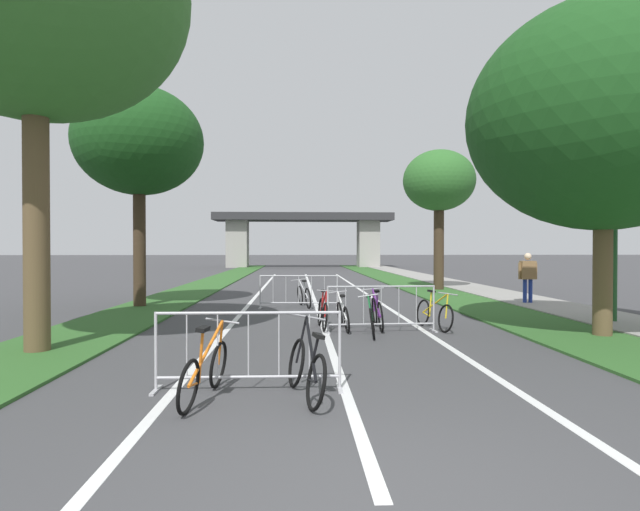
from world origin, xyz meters
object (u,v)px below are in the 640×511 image
tree_left_oak_near (139,142)px  crowd_barrier_second (381,309)px  bicycle_green_1 (372,318)px  bicycle_purple_7 (377,312)px  bicycle_orange_3 (205,371)px  bicycle_red_5 (323,313)px  lamppost_with_sign (615,191)px  crowd_barrier_nearest (248,351)px  bicycle_yellow_6 (434,313)px  bicycle_white_2 (343,315)px  crowd_barrier_third (299,292)px  pedestrian_in_red_jacket (528,273)px  bicycle_black_4 (306,368)px  tree_right_pine_near (604,117)px  bicycle_silver_0 (304,296)px  tree_right_pine_far (439,182)px

tree_left_oak_near → crowd_barrier_second: (6.95, -5.09, -4.77)m
bicycle_green_1 → bicycle_purple_7: 0.87m
bicycle_orange_3 → bicycle_red_5: bicycle_orange_3 is taller
lamppost_with_sign → crowd_barrier_nearest: lamppost_with_sign is taller
crowd_barrier_second → bicycle_yellow_6: 1.38m
bicycle_white_2 → bicycle_red_5: 0.51m
crowd_barrier_third → bicycle_white_2: bearing=-76.4°
crowd_barrier_third → bicycle_yellow_6: bearing=-52.7°
pedestrian_in_red_jacket → bicycle_red_5: bearing=-144.3°
bicycle_yellow_6 → bicycle_orange_3: bearing=38.2°
tree_left_oak_near → bicycle_black_4: (5.16, -9.97, -4.92)m
tree_right_pine_near → crowd_barrier_second: tree_right_pine_near is taller
bicycle_orange_3 → bicycle_red_5: 5.77m
tree_right_pine_near → bicycle_silver_0: (-6.25, 5.84, -4.29)m
tree_right_pine_far → bicycle_silver_0: size_ratio=3.70×
bicycle_white_2 → pedestrian_in_red_jacket: bearing=32.2°
lamppost_with_sign → crowd_barrier_third: size_ratio=2.24×
tree_left_oak_near → tree_right_pine_far: bearing=27.7°
crowd_barrier_nearest → bicycle_yellow_6: crowd_barrier_nearest is taller
tree_right_pine_far → lamppost_with_sign: tree_right_pine_far is taller
crowd_barrier_nearest → bicycle_black_4: size_ratio=1.48×
lamppost_with_sign → pedestrian_in_red_jacket: size_ratio=3.23×
bicycle_orange_3 → bicycle_yellow_6: size_ratio=1.00×
tree_left_oak_near → lamppost_with_sign: 13.75m
tree_left_oak_near → pedestrian_in_red_jacket: 13.45m
bicycle_orange_3 → bicycle_purple_7: bearing=69.5°
bicycle_black_4 → crowd_barrier_second: bearing=57.0°
lamppost_with_sign → crowd_barrier_nearest: 10.49m
crowd_barrier_third → bicycle_orange_3: 9.53m
lamppost_with_sign → crowd_barrier_second: 6.68m
crowd_barrier_third → bicycle_black_4: crowd_barrier_third is taller
crowd_barrier_nearest → lamppost_with_sign: bearing=32.4°
bicycle_yellow_6 → pedestrian_in_red_jacket: (4.51, 4.79, 0.70)m
tree_left_oak_near → crowd_barrier_nearest: (4.40, -9.61, -4.77)m
crowd_barrier_second → bicycle_orange_3: (-3.04, -4.93, -0.16)m
crowd_barrier_second → bicycle_yellow_6: bearing=16.3°
lamppost_with_sign → bicycle_black_4: size_ratio=3.34×
crowd_barrier_third → bicycle_yellow_6: size_ratio=1.45×
bicycle_white_2 → tree_left_oak_near: bearing=138.4°
crowd_barrier_third → crowd_barrier_nearest: bearing=-94.4°
lamppost_with_sign → bicycle_orange_3: 11.15m
tree_left_oak_near → bicycle_white_2: size_ratio=4.44×
pedestrian_in_red_jacket → crowd_barrier_second: bearing=-135.6°
crowd_barrier_third → bicycle_silver_0: (0.17, 0.43, -0.15)m
lamppost_with_sign → bicycle_silver_0: lamppost_with_sign is taller
tree_right_pine_far → bicycle_green_1: size_ratio=3.65×
tree_right_pine_far → bicycle_green_1: bearing=-112.6°
crowd_barrier_nearest → bicycle_white_2: (1.71, 4.87, -0.18)m
bicycle_green_1 → bicycle_yellow_6: size_ratio=1.00×
bicycle_green_1 → bicycle_yellow_6: 1.76m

